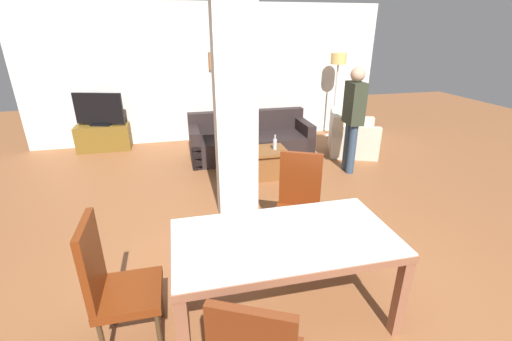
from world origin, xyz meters
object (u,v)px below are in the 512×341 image
dining_table (284,252)px  standing_person (353,114)px  sofa (250,142)px  tv_screen (99,110)px  armchair (350,138)px  bottle (275,144)px  dining_chair_far_right (298,202)px  tv_stand (104,138)px  floor_lamp (338,67)px  coffee_table (267,162)px  dining_chair_head_left (114,282)px

dining_table → standing_person: 3.40m
sofa → tv_screen: tv_screen is taller
armchair → bottle: (-1.73, -0.77, 0.27)m
dining_chair_far_right → tv_stand: dining_chair_far_right is taller
tv_screen → floor_lamp: size_ratio=0.52×
tv_screen → standing_person: standing_person is taller
coffee_table → standing_person: size_ratio=0.35×
dining_table → bottle: 2.89m
dining_chair_far_right → tv_screen: tv_screen is taller
dining_table → floor_lamp: (2.60, 4.63, 0.87)m
tv_screen → floor_lamp: (4.75, -0.17, 0.68)m
dining_table → bottle: bearing=75.2°
dining_table → sofa: (0.55, 3.78, -0.33)m
dining_chair_head_left → sofa: bearing=154.4°
dining_chair_head_left → armchair: dining_chair_head_left is taller
dining_table → floor_lamp: size_ratio=0.97×
sofa → standing_person: 1.92m
sofa → coffee_table: 0.96m
coffee_table → standing_person: standing_person is taller
dining_chair_far_right → bottle: dining_chair_far_right is taller
sofa → armchair: size_ratio=1.91×
coffee_table → tv_screen: size_ratio=0.65×
floor_lamp → sofa: bearing=-157.6°
sofa → tv_stand: sofa is taller
sofa → coffee_table: (0.07, -0.96, -0.05)m
sofa → tv_screen: 2.94m
bottle → tv_screen: 3.53m
sofa → armchair: 1.93m
dining_chair_head_left → bottle: bearing=144.4°
bottle → standing_person: (1.26, -0.07, 0.43)m
sofa → bottle: 1.04m
armchair → bottle: bearing=-44.5°
floor_lamp → dining_chair_head_left: bearing=-129.8°
sofa → standing_person: standing_person is taller
tv_stand → floor_lamp: bearing=-2.1°
armchair → sofa: bearing=-75.0°
dining_chair_head_left → tv_stand: bearing=-169.4°
tv_stand → tv_screen: size_ratio=1.08×
dining_chair_head_left → sofa: dining_chair_head_left is taller
dining_table → sofa: 3.84m
dining_chair_far_right → coffee_table: size_ratio=1.80×
armchair → standing_person: standing_person is taller
dining_chair_head_left → armchair: size_ratio=0.93×
armchair → tv_stand: bearing=-83.5°
tv_stand → tv_screen: bearing=0.0°
dining_chair_far_right → bottle: (0.31, 1.95, -0.02)m
dining_table → floor_lamp: bearing=60.7°
dining_chair_head_left → coffee_table: dining_chair_head_left is taller
sofa → bottle: bearing=100.7°
dining_table → sofa: sofa is taller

